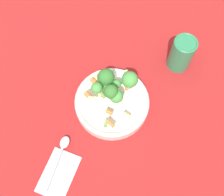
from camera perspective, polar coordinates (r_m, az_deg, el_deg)
ground_plane at (r=0.80m, az=-0.00°, el=-1.60°), size 3.00×3.00×0.00m
bowl at (r=0.78m, az=-0.00°, el=-0.99°), size 0.22×0.22×0.04m
pasta_salad at (r=0.73m, az=-0.06°, el=3.00°), size 0.15×0.17×0.10m
cup at (r=0.85m, az=14.91°, el=9.34°), size 0.07×0.07×0.12m
napkin at (r=0.76m, az=-11.57°, el=-15.89°), size 0.09×0.13×0.01m
spoon at (r=0.76m, az=-11.12°, el=-11.59°), size 0.03×0.16×0.01m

